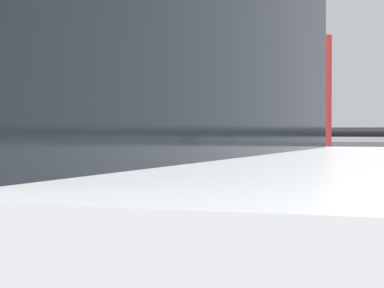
# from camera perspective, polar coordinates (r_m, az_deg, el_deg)

# --- Properties ---
(parking_meter) EXTENTS (0.17, 0.18, 1.48)m
(parking_meter) POSITION_cam_1_polar(r_m,az_deg,el_deg) (3.61, -5.22, 1.56)
(parking_meter) COLOR slate
(parking_meter) RESTS_ON sidewalk_curb
(pedestrian_at_meter) EXTENTS (0.61, 0.71, 1.70)m
(pedestrian_at_meter) POSITION_cam_1_polar(r_m,az_deg,el_deg) (3.57, 5.39, 0.05)
(pedestrian_at_meter) COLOR brown
(pedestrian_at_meter) RESTS_ON sidewalk_curb
(background_railing) EXTENTS (24.06, 0.06, 1.05)m
(background_railing) POSITION_cam_1_polar(r_m,az_deg,el_deg) (5.16, 3.97, -2.00)
(background_railing) COLOR black
(background_railing) RESTS_ON sidewalk_curb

